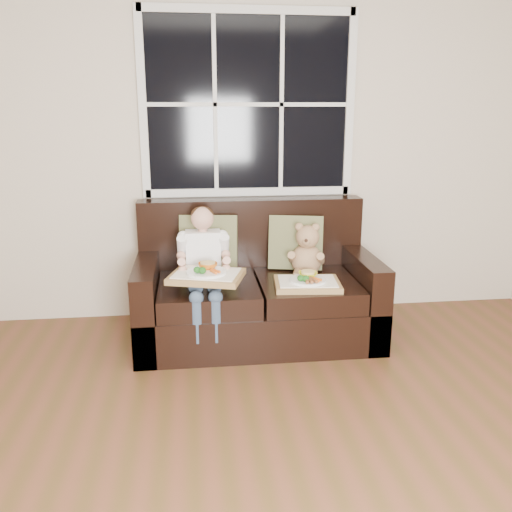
{
  "coord_description": "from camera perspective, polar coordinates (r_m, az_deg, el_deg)",
  "views": [
    {
      "loc": [
        -0.53,
        -1.71,
        1.63
      ],
      "look_at": [
        -0.09,
        1.85,
        0.64
      ],
      "focal_mm": 38.0,
      "sensor_mm": 36.0,
      "label": 1
    }
  ],
  "objects": [
    {
      "name": "tray_right",
      "position": [
        3.7,
        5.42,
        -2.77
      ],
      "size": [
        0.47,
        0.38,
        0.1
      ],
      "rotation": [
        0.0,
        0.0,
        -0.1
      ],
      "color": "#A37A49",
      "rests_on": "loveseat"
    },
    {
      "name": "window_back",
      "position": [
        4.21,
        -0.82,
        15.66
      ],
      "size": [
        1.62,
        0.04,
        1.37
      ],
      "color": "black",
      "rests_on": "room_walls"
    },
    {
      "name": "teddy_bear",
      "position": [
        3.94,
        5.4,
        0.28
      ],
      "size": [
        0.27,
        0.32,
        0.4
      ],
      "rotation": [
        0.0,
        0.0,
        -0.27
      ],
      "color": "#987650",
      "rests_on": "loveseat"
    },
    {
      "name": "room_walls",
      "position": [
        1.78,
        10.53,
        14.0
      ],
      "size": [
        4.52,
        5.02,
        2.71
      ],
      "color": "beige",
      "rests_on": "ground"
    },
    {
      "name": "pillow_right",
      "position": [
        4.07,
        4.21,
        1.43
      ],
      "size": [
        0.43,
        0.27,
        0.41
      ],
      "rotation": [
        -0.21,
        0.0,
        -0.23
      ],
      "color": "#63663F",
      "rests_on": "loveseat"
    },
    {
      "name": "child",
      "position": [
        3.74,
        -5.53,
        -0.19
      ],
      "size": [
        0.35,
        0.59,
        0.8
      ],
      "color": "white",
      "rests_on": "loveseat"
    },
    {
      "name": "pillow_left",
      "position": [
        4.0,
        -5.01,
        1.29
      ],
      "size": [
        0.44,
        0.25,
        0.43
      ],
      "rotation": [
        -0.21,
        0.0,
        -0.14
      ],
      "color": "#63663F",
      "rests_on": "loveseat"
    },
    {
      "name": "tray_left",
      "position": [
        3.54,
        -5.23,
        -1.95
      ],
      "size": [
        0.54,
        0.47,
        0.1
      ],
      "rotation": [
        0.0,
        0.0,
        -0.29
      ],
      "color": "#A37A49",
      "rests_on": "child"
    },
    {
      "name": "loveseat",
      "position": [
        3.97,
        -0.03,
        -4.02
      ],
      "size": [
        1.7,
        0.92,
        0.96
      ],
      "color": "black",
      "rests_on": "ground"
    }
  ]
}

